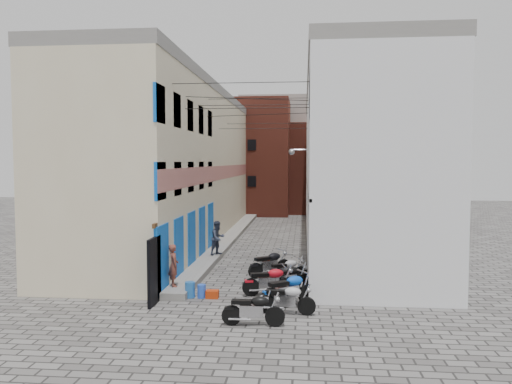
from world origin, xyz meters
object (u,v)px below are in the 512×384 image
(water_jug_far, at_px, (202,291))
(red_crate, at_px, (212,294))
(motorcycle_c, at_px, (289,288))
(motorcycle_g, at_px, (270,262))
(motorcycle_b, at_px, (287,298))
(water_jug_near, at_px, (190,290))
(motorcycle_d, at_px, (270,279))
(motorcycle_e, at_px, (289,276))
(person_a, at_px, (174,265))
(motorcycle_f, at_px, (287,269))
(person_b, at_px, (218,238))
(motorcycle_a, at_px, (253,308))

(water_jug_far, bearing_deg, red_crate, 0.00)
(motorcycle_c, distance_m, motorcycle_g, 4.22)
(water_jug_far, bearing_deg, motorcycle_b, -27.78)
(motorcycle_c, relative_size, water_jug_near, 3.83)
(motorcycle_d, bearing_deg, motorcycle_e, 124.25)
(motorcycle_b, xyz_separation_m, motorcycle_c, (0.04, 0.82, 0.08))
(motorcycle_e, bearing_deg, person_a, -109.03)
(motorcycle_f, height_order, motorcycle_g, motorcycle_g)
(person_b, bearing_deg, motorcycle_g, -101.09)
(motorcycle_b, distance_m, motorcycle_d, 2.20)
(motorcycle_c, xyz_separation_m, water_jug_far, (-3.00, 0.74, -0.37))
(motorcycle_d, xyz_separation_m, person_b, (-2.88, 5.98, 0.49))
(motorcycle_e, bearing_deg, water_jug_near, -99.02)
(motorcycle_c, xyz_separation_m, red_crate, (-2.64, 0.74, -0.46))
(motorcycle_e, height_order, water_jug_near, motorcycle_e)
(motorcycle_a, xyz_separation_m, motorcycle_c, (0.95, 1.99, 0.07))
(motorcycle_e, distance_m, motorcycle_g, 2.28)
(person_b, relative_size, red_crate, 3.77)
(person_a, height_order, water_jug_far, person_a)
(water_jug_near, bearing_deg, water_jug_far, 0.00)
(motorcycle_a, bearing_deg, motorcycle_b, 142.39)
(motorcycle_d, relative_size, person_b, 1.22)
(motorcycle_d, distance_m, person_b, 6.66)
(motorcycle_e, distance_m, water_jug_far, 3.21)
(motorcycle_f, distance_m, person_a, 4.44)
(motorcycle_g, xyz_separation_m, person_b, (-2.68, 3.13, 0.47))
(motorcycle_e, bearing_deg, motorcycle_b, -29.22)
(person_a, xyz_separation_m, water_jug_far, (1.11, -0.50, -0.77))
(motorcycle_b, xyz_separation_m, water_jug_far, (-2.96, 1.56, -0.29))
(red_crate, bearing_deg, motorcycle_f, 45.70)
(motorcycle_c, height_order, water_jug_near, motorcycle_c)
(motorcycle_f, bearing_deg, water_jug_near, -81.99)
(motorcycle_f, bearing_deg, motorcycle_b, -27.89)
(water_jug_near, height_order, water_jug_far, water_jug_near)
(person_b, xyz_separation_m, red_crate, (0.94, -6.52, -0.92))
(motorcycle_b, height_order, motorcycle_e, motorcycle_b)
(person_a, distance_m, water_jug_far, 1.44)
(person_a, bearing_deg, motorcycle_c, -131.03)
(motorcycle_a, distance_m, water_jug_far, 3.43)
(motorcycle_f, bearing_deg, red_crate, -74.17)
(motorcycle_b, bearing_deg, motorcycle_d, -158.26)
(person_b, xyz_separation_m, water_jug_near, (0.17, -6.52, -0.78))
(person_b, bearing_deg, motorcycle_a, -125.81)
(motorcycle_f, xyz_separation_m, red_crate, (-2.45, -2.51, -0.38))
(motorcycle_d, height_order, water_jug_near, motorcycle_d)
(motorcycle_b, distance_m, motorcycle_f, 4.07)
(motorcycle_b, distance_m, red_crate, 3.05)
(motorcycle_f, distance_m, water_jug_near, 4.10)
(motorcycle_c, height_order, motorcycle_d, motorcycle_c)
(motorcycle_d, relative_size, red_crate, 4.59)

